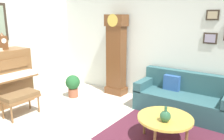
{
  "coord_description": "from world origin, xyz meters",
  "views": [
    {
      "loc": [
        2.54,
        -2.39,
        1.98
      ],
      "look_at": [
        -0.03,
        1.18,
        0.91
      ],
      "focal_mm": 35.37,
      "sensor_mm": 36.0,
      "label": 1
    }
  ],
  "objects_px": {
    "green_jug": "(165,116)",
    "potted_plant": "(73,85)",
    "teacup": "(1,50)",
    "grandfather_clock": "(116,57)",
    "couch": "(183,98)",
    "piano_bench": "(20,97)",
    "mantel_clock": "(3,42)",
    "coffee_table": "(165,119)"
  },
  "relations": [
    {
      "from": "green_jug",
      "to": "potted_plant",
      "type": "xyz_separation_m",
      "value": [
        -2.71,
        0.71,
        -0.18
      ]
    },
    {
      "from": "coffee_table",
      "to": "mantel_clock",
      "type": "bearing_deg",
      "value": -170.38
    },
    {
      "from": "piano_bench",
      "to": "green_jug",
      "type": "height_order",
      "value": "green_jug"
    },
    {
      "from": "grandfather_clock",
      "to": "mantel_clock",
      "type": "xyz_separation_m",
      "value": [
        -1.64,
        -2.01,
        0.47
      ]
    },
    {
      "from": "green_jug",
      "to": "potted_plant",
      "type": "relative_size",
      "value": 0.43
    },
    {
      "from": "teacup",
      "to": "green_jug",
      "type": "xyz_separation_m",
      "value": [
        3.48,
        0.59,
        -0.78
      ]
    },
    {
      "from": "green_jug",
      "to": "potted_plant",
      "type": "distance_m",
      "value": 2.81
    },
    {
      "from": "coffee_table",
      "to": "teacup",
      "type": "height_order",
      "value": "teacup"
    },
    {
      "from": "mantel_clock",
      "to": "teacup",
      "type": "distance_m",
      "value": 0.24
    },
    {
      "from": "mantel_clock",
      "to": "teacup",
      "type": "xyz_separation_m",
      "value": [
        0.14,
        -0.13,
        -0.15
      ]
    },
    {
      "from": "grandfather_clock",
      "to": "potted_plant",
      "type": "relative_size",
      "value": 3.62
    },
    {
      "from": "teacup",
      "to": "mantel_clock",
      "type": "bearing_deg",
      "value": 136.65
    },
    {
      "from": "piano_bench",
      "to": "couch",
      "type": "xyz_separation_m",
      "value": [
        2.62,
        2.06,
        -0.09
      ]
    },
    {
      "from": "grandfather_clock",
      "to": "piano_bench",
      "type": "bearing_deg",
      "value": -109.87
    },
    {
      "from": "couch",
      "to": "green_jug",
      "type": "bearing_deg",
      "value": -82.88
    },
    {
      "from": "coffee_table",
      "to": "mantel_clock",
      "type": "relative_size",
      "value": 2.32
    },
    {
      "from": "piano_bench",
      "to": "grandfather_clock",
      "type": "bearing_deg",
      "value": 70.13
    },
    {
      "from": "piano_bench",
      "to": "grandfather_clock",
      "type": "xyz_separation_m",
      "value": [
        0.8,
        2.22,
        0.56
      ]
    },
    {
      "from": "grandfather_clock",
      "to": "mantel_clock",
      "type": "relative_size",
      "value": 5.34
    },
    {
      "from": "coffee_table",
      "to": "green_jug",
      "type": "distance_m",
      "value": 0.19
    },
    {
      "from": "coffee_table",
      "to": "grandfather_clock",
      "type": "bearing_deg",
      "value": 143.91
    },
    {
      "from": "piano_bench",
      "to": "couch",
      "type": "bearing_deg",
      "value": 38.23
    },
    {
      "from": "piano_bench",
      "to": "green_jug",
      "type": "xyz_separation_m",
      "value": [
        2.79,
        0.67,
        0.1
      ]
    },
    {
      "from": "couch",
      "to": "teacup",
      "type": "xyz_separation_m",
      "value": [
        -3.31,
        -1.98,
        0.97
      ]
    },
    {
      "from": "grandfather_clock",
      "to": "couch",
      "type": "relative_size",
      "value": 1.07
    },
    {
      "from": "teacup",
      "to": "grandfather_clock",
      "type": "bearing_deg",
      "value": 55.12
    },
    {
      "from": "mantel_clock",
      "to": "grandfather_clock",
      "type": "bearing_deg",
      "value": 50.85
    },
    {
      "from": "coffee_table",
      "to": "teacup",
      "type": "distance_m",
      "value": 3.62
    },
    {
      "from": "piano_bench",
      "to": "mantel_clock",
      "type": "distance_m",
      "value": 1.34
    },
    {
      "from": "piano_bench",
      "to": "green_jug",
      "type": "distance_m",
      "value": 2.87
    },
    {
      "from": "grandfather_clock",
      "to": "teacup",
      "type": "xyz_separation_m",
      "value": [
        -1.49,
        -2.14,
        0.32
      ]
    },
    {
      "from": "mantel_clock",
      "to": "teacup",
      "type": "relative_size",
      "value": 3.28
    },
    {
      "from": "coffee_table",
      "to": "teacup",
      "type": "xyz_separation_m",
      "value": [
        -3.42,
        -0.74,
        0.9
      ]
    },
    {
      "from": "mantel_clock",
      "to": "potted_plant",
      "type": "bearing_deg",
      "value": 51.97
    },
    {
      "from": "green_jug",
      "to": "couch",
      "type": "bearing_deg",
      "value": 97.12
    },
    {
      "from": "piano_bench",
      "to": "coffee_table",
      "type": "height_order",
      "value": "piano_bench"
    },
    {
      "from": "coffee_table",
      "to": "mantel_clock",
      "type": "xyz_separation_m",
      "value": [
        -3.57,
        -0.6,
        1.05
      ]
    },
    {
      "from": "piano_bench",
      "to": "grandfather_clock",
      "type": "height_order",
      "value": "grandfather_clock"
    },
    {
      "from": "couch",
      "to": "teacup",
      "type": "relative_size",
      "value": 16.38
    },
    {
      "from": "grandfather_clock",
      "to": "green_jug",
      "type": "distance_m",
      "value": 2.56
    },
    {
      "from": "grandfather_clock",
      "to": "teacup",
      "type": "height_order",
      "value": "grandfather_clock"
    },
    {
      "from": "piano_bench",
      "to": "coffee_table",
      "type": "xyz_separation_m",
      "value": [
        2.73,
        0.82,
        -0.02
      ]
    }
  ]
}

